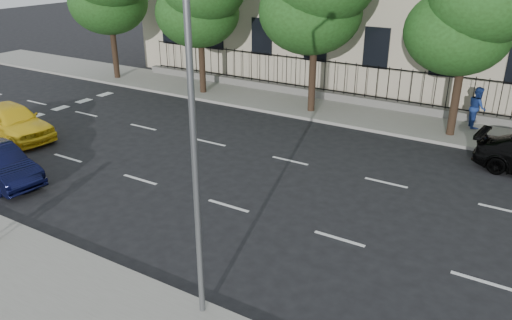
# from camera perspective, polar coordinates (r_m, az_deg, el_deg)

# --- Properties ---
(ground) EXTENTS (120.00, 120.00, 0.00)m
(ground) POSITION_cam_1_polar(r_m,az_deg,el_deg) (15.19, -8.51, -9.06)
(ground) COLOR black
(ground) RESTS_ON ground
(near_sidewalk) EXTENTS (60.00, 4.00, 0.15)m
(near_sidewalk) POSITION_cam_1_polar(r_m,az_deg,el_deg) (12.95, -20.18, -16.47)
(near_sidewalk) COLOR gray
(near_sidewalk) RESTS_ON ground
(far_sidewalk) EXTENTS (60.00, 4.00, 0.15)m
(far_sidewalk) POSITION_cam_1_polar(r_m,az_deg,el_deg) (26.42, 10.97, 5.21)
(far_sidewalk) COLOR gray
(far_sidewalk) RESTS_ON ground
(lane_markings) EXTENTS (49.60, 4.62, 0.01)m
(lane_markings) POSITION_cam_1_polar(r_m,az_deg,el_deg) (18.59, 0.72, -2.42)
(lane_markings) COLOR silver
(lane_markings) RESTS_ON ground
(crosswalk) EXTENTS (0.50, 12.10, 0.01)m
(crosswalk) POSITION_cam_1_polar(r_m,az_deg,el_deg) (27.82, -25.26, 4.14)
(crosswalk) COLOR silver
(crosswalk) RESTS_ON ground
(iron_fence) EXTENTS (30.00, 0.50, 2.20)m
(iron_fence) POSITION_cam_1_polar(r_m,az_deg,el_deg) (27.80, 12.32, 7.23)
(iron_fence) COLOR slate
(iron_fence) RESTS_ON far_sidewalk
(street_light) EXTENTS (0.25, 3.32, 8.05)m
(street_light) POSITION_cam_1_polar(r_m,az_deg,el_deg) (10.35, -5.52, 6.86)
(street_light) COLOR slate
(street_light) RESTS_ON near_sidewalk
(tree_d) EXTENTS (5.34, 4.94, 8.84)m
(tree_d) POSITION_cam_1_polar(r_m,az_deg,el_deg) (23.45, 23.51, 15.99)
(tree_d) COLOR #382619
(tree_d) RESTS_ON far_sidewalk
(yellow_taxi) EXTENTS (4.95, 2.46, 1.62)m
(yellow_taxi) POSITION_cam_1_polar(r_m,az_deg,el_deg) (25.07, -26.13, 4.01)
(yellow_taxi) COLOR yellow
(yellow_taxi) RESTS_ON ground
(pedestrian_far) EXTENTS (1.04, 1.15, 1.94)m
(pedestrian_far) POSITION_cam_1_polar(r_m,az_deg,el_deg) (25.66, 23.94, 5.53)
(pedestrian_far) COLOR navy
(pedestrian_far) RESTS_ON far_sidewalk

